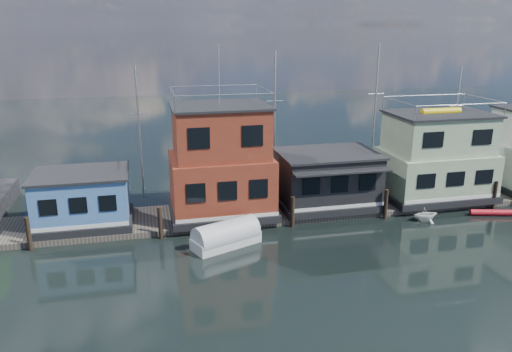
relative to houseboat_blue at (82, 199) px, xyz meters
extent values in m
plane|color=black|center=(18.00, -12.00, -2.21)|extent=(160.00, 160.00, 0.00)
cube|color=#595147|center=(18.00, 0.00, -2.01)|extent=(48.00, 5.00, 0.40)
cube|color=black|center=(0.00, 0.00, -1.56)|extent=(6.40, 4.90, 0.50)
cube|color=#4D7DBD|center=(0.00, 0.00, 0.19)|extent=(6.00, 4.50, 3.00)
cube|color=black|center=(0.00, 0.00, 1.77)|extent=(6.30, 4.80, 0.16)
cube|color=black|center=(9.50, 0.00, -1.56)|extent=(7.40, 5.90, 0.50)
cube|color=maroon|center=(9.50, 0.00, 0.57)|extent=(7.00, 5.50, 3.74)
cube|color=maroon|center=(9.50, 0.00, 4.17)|extent=(6.30, 4.95, 3.46)
cube|color=black|center=(9.50, 0.00, 5.97)|extent=(6.65, 5.23, 0.16)
cylinder|color=silver|center=(9.50, 0.00, 8.05)|extent=(0.08, 0.08, 4.00)
cube|color=black|center=(17.50, 0.00, -1.56)|extent=(7.40, 5.40, 0.50)
cube|color=black|center=(17.50, 0.00, 0.39)|extent=(7.00, 5.00, 3.40)
cube|color=black|center=(17.50, 0.00, 2.17)|extent=(7.30, 5.30, 0.16)
cube|color=black|center=(17.50, -2.80, 1.58)|extent=(7.00, 1.20, 0.12)
cube|color=black|center=(26.50, 0.00, -1.56)|extent=(8.40, 5.90, 0.50)
cube|color=#9DB98E|center=(26.50, 0.00, 0.25)|extent=(8.00, 5.50, 3.12)
cube|color=#9DB98E|center=(26.50, 0.00, 3.25)|extent=(7.20, 4.95, 2.88)
cube|color=black|center=(26.50, 0.00, 4.77)|extent=(7.60, 5.23, 0.16)
cylinder|color=yellow|center=(26.50, 0.00, 4.94)|extent=(3.20, 0.56, 0.56)
cylinder|color=#2D2116|center=(-3.00, -2.80, -1.11)|extent=(0.28, 0.28, 2.20)
cylinder|color=#2D2116|center=(5.00, -2.80, -1.11)|extent=(0.28, 0.28, 2.20)
cylinder|color=#2D2116|center=(14.00, -2.80, -1.11)|extent=(0.28, 0.28, 2.20)
cylinder|color=#2D2116|center=(21.00, -2.80, -1.11)|extent=(0.28, 0.28, 2.20)
cylinder|color=#2D2116|center=(30.00, -2.80, -1.11)|extent=(0.28, 0.28, 2.20)
cylinder|color=silver|center=(4.00, 6.00, 3.04)|extent=(0.16, 0.16, 10.50)
cylinder|color=silver|center=(4.00, 6.00, 4.62)|extent=(1.40, 0.06, 0.06)
cylinder|color=silver|center=(15.00, 6.00, 3.54)|extent=(0.16, 0.16, 11.50)
cylinder|color=silver|center=(15.00, 6.00, 5.27)|extent=(1.40, 0.06, 0.06)
cylinder|color=silver|center=(24.00, 6.00, 3.79)|extent=(0.16, 0.16, 12.00)
cylinder|color=silver|center=(24.00, 6.00, 5.59)|extent=(1.40, 0.06, 0.06)
cylinder|color=silver|center=(32.00, 6.00, 2.79)|extent=(0.16, 0.16, 10.00)
cylinder|color=silver|center=(32.00, 6.00, 4.29)|extent=(1.40, 0.06, 0.06)
cube|color=silver|center=(8.99, -4.84, -1.84)|extent=(4.69, 3.23, 0.73)
cylinder|color=#BBBCC1|center=(8.99, -4.84, -1.42)|extent=(4.53, 3.25, 1.77)
imported|color=white|center=(23.62, -3.83, -1.71)|extent=(1.90, 1.64, 0.99)
cylinder|color=red|center=(28.95, -4.01, -1.98)|extent=(3.14, 1.21, 0.46)
camera|label=1|loc=(4.37, -33.61, 11.28)|focal=35.00mm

